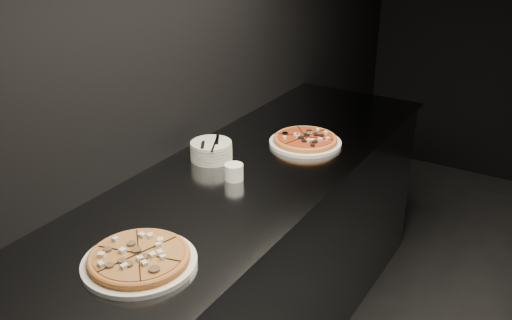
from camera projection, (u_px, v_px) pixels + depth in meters
The scene contains 7 objects.
wall_left at pixel (174, 44), 2.35m from camera, with size 0.02×5.00×2.80m, color black.
counter at pixel (250, 261), 2.57m from camera, with size 0.74×2.44×0.92m.
pizza_mushroom at pixel (139, 259), 1.75m from camera, with size 0.38×0.38×0.04m.
pizza_tomato at pixel (305, 140), 2.61m from camera, with size 0.35×0.35×0.04m.
plate_stack at pixel (211, 151), 2.46m from camera, with size 0.18×0.18×0.08m.
cutlery at pixel (210, 143), 2.42m from camera, with size 0.08×0.18×0.01m.
ramekin at pixel (234, 172), 2.28m from camera, with size 0.08×0.08×0.07m.
Camera 1 is at (-0.99, -1.82, 1.94)m, focal length 40.00 mm.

